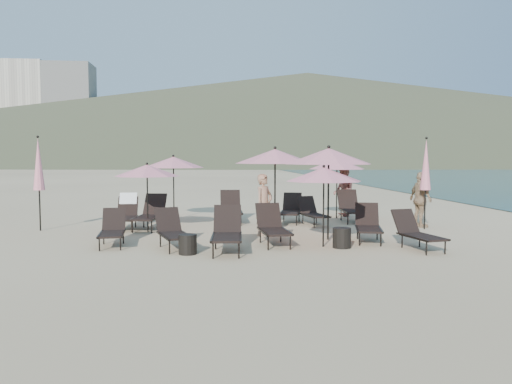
{
  "coord_description": "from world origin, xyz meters",
  "views": [
    {
      "loc": [
        -1.89,
        -11.87,
        2.18
      ],
      "look_at": [
        -0.44,
        3.5,
        1.1
      ],
      "focal_mm": 35.0,
      "sensor_mm": 36.0,
      "label": 1
    }
  ],
  "objects": [
    {
      "name": "umbrella_open_2",
      "position": [
        1.24,
        0.97,
        2.2
      ],
      "size": [
        2.32,
        2.32,
        2.49
      ],
      "color": "black",
      "rests_on": "ground"
    },
    {
      "name": "umbrella_open_5",
      "position": [
        0.87,
        -0.05,
        1.76
      ],
      "size": [
        1.85,
        1.85,
        2.0
      ],
      "color": "black",
      "rests_on": "ground"
    },
    {
      "name": "umbrella_open_1",
      "position": [
        0.03,
        2.54,
        2.2
      ],
      "size": [
        2.32,
        2.32,
        2.49
      ],
      "color": "black",
      "rests_on": "ground"
    },
    {
      "name": "umbrella_open_3",
      "position": [
        -3.12,
        5.62,
        2.0
      ],
      "size": [
        2.11,
        2.11,
        2.27
      ],
      "color": "black",
      "rests_on": "ground"
    },
    {
      "name": "beachgoer_b",
      "position": [
        3.05,
        6.06,
        0.92
      ],
      "size": [
        0.72,
        0.91,
        1.85
      ],
      "primitive_type": "imported",
      "rotation": [
        0.0,
        0.0,
        -1.59
      ],
      "color": "#A76356",
      "rests_on": "ground"
    },
    {
      "name": "ground",
      "position": [
        0.0,
        0.0,
        0.0
      ],
      "size": [
        800.0,
        800.0,
        0.0
      ],
      "primitive_type": "plane",
      "color": "#D6BA8C",
      "rests_on": "ground"
    },
    {
      "name": "umbrella_open_0",
      "position": [
        -3.68,
        2.81,
        1.79
      ],
      "size": [
        1.88,
        1.88,
        2.03
      ],
      "color": "black",
      "rests_on": "ground"
    },
    {
      "name": "volcanic_headland",
      "position": [
        71.37,
        302.62,
        26.49
      ],
      "size": [
        690.0,
        690.0,
        55.0
      ],
      "color": "brown",
      "rests_on": "ground"
    },
    {
      "name": "lounger_8",
      "position": [
        -1.17,
        4.71,
        0.49
      ],
      "size": [
        0.71,
        1.82,
        1.04
      ],
      "rotation": [
        0.0,
        0.0,
        -0.01
      ],
      "color": "black",
      "rests_on": "ground"
    },
    {
      "name": "side_table_0",
      "position": [
        -2.38,
        -0.69,
        0.22
      ],
      "size": [
        0.41,
        0.41,
        0.45
      ],
      "primitive_type": "cylinder",
      "color": "black",
      "rests_on": "ground"
    },
    {
      "name": "lounger_3",
      "position": [
        -0.31,
        0.42,
        0.46
      ],
      "size": [
        0.77,
        1.74,
        0.98
      ],
      "rotation": [
        0.0,
        0.0,
        0.07
      ],
      "color": "black",
      "rests_on": "ground"
    },
    {
      "name": "lounger_11",
      "position": [
        2.92,
        4.62,
        0.49
      ],
      "size": [
        0.81,
        1.85,
        1.04
      ],
      "rotation": [
        0.0,
        0.0,
        -0.07
      ],
      "color": "black",
      "rests_on": "ground"
    },
    {
      "name": "lounger_7",
      "position": [
        -3.68,
        3.4,
        0.48
      ],
      "size": [
        0.96,
        1.88,
        1.03
      ],
      "rotation": [
        0.0,
        0.0,
        -0.16
      ],
      "color": "black",
      "rests_on": "ground"
    },
    {
      "name": "side_table_1",
      "position": [
        1.28,
        -0.24,
        0.24
      ],
      "size": [
        0.44,
        0.44,
        0.48
      ],
      "primitive_type": "cylinder",
      "color": "black",
      "rests_on": "ground"
    },
    {
      "name": "beachgoer_a",
      "position": [
        -0.36,
        1.96,
        0.85
      ],
      "size": [
        0.73,
        0.73,
        1.71
      ],
      "primitive_type": "imported",
      "rotation": [
        0.0,
        0.0,
        0.8
      ],
      "color": "#A37458",
      "rests_on": "ground"
    },
    {
      "name": "umbrella_closed_0",
      "position": [
        4.61,
        2.57,
        1.94
      ],
      "size": [
        0.33,
        0.33,
        2.79
      ],
      "color": "black",
      "rests_on": "ground"
    },
    {
      "name": "lounger_1",
      "position": [
        -2.77,
        0.14,
        0.43
      ],
      "size": [
        1.05,
        1.71,
        0.92
      ],
      "rotation": [
        0.0,
        0.0,
        0.3
      ],
      "color": "black",
      "rests_on": "ground"
    },
    {
      "name": "hotel_skyline",
      "position": [
        -93.62,
        271.21,
        24.18
      ],
      "size": [
        109.0,
        82.0,
        55.0
      ],
      "color": "beige",
      "rests_on": "ground"
    },
    {
      "name": "beachgoer_c",
      "position": [
        4.67,
        3.03,
        0.87
      ],
      "size": [
        0.62,
        1.08,
        1.73
      ],
      "primitive_type": "imported",
      "rotation": [
        0.0,
        0.0,
        1.77
      ],
      "color": "tan",
      "rests_on": "ground"
    },
    {
      "name": "lounger_6",
      "position": [
        -4.42,
        3.62,
        0.5
      ],
      "size": [
        0.68,
        1.71,
        1.05
      ],
      "rotation": [
        0.0,
        0.0,
        0.04
      ],
      "color": "black",
      "rests_on": "ground"
    },
    {
      "name": "lounger_9",
      "position": [
        0.83,
        4.54,
        0.45
      ],
      "size": [
        1.03,
        1.76,
        0.95
      ],
      "rotation": [
        0.0,
        0.0,
        -0.26
      ],
      "color": "black",
      "rests_on": "ground"
    },
    {
      "name": "lounger_4",
      "position": [
        2.23,
        0.67,
        0.44
      ],
      "size": [
        1.0,
        1.74,
        0.94
      ],
      "rotation": [
        0.0,
        0.0,
        -0.25
      ],
      "color": "black",
      "rests_on": "ground"
    },
    {
      "name": "lounger_0",
      "position": [
        -4.27,
        0.61,
        0.41
      ],
      "size": [
        0.72,
        1.57,
        0.88
      ],
      "rotation": [
        0.0,
        0.0,
        0.1
      ],
      "color": "black",
      "rests_on": "ground"
    },
    {
      "name": "lounger_10",
      "position": [
        1.44,
        3.92,
        0.41
      ],
      "size": [
        0.86,
        1.61,
        0.88
      ],
      "rotation": [
        0.0,
        0.0,
        0.19
      ],
      "color": "black",
      "rests_on": "ground"
    },
    {
      "name": "lounger_2",
      "position": [
        -1.49,
        -0.44,
        0.47
      ],
      "size": [
        0.78,
        1.8,
        1.02
      ],
      "rotation": [
        0.0,
        0.0,
        -0.06
      ],
      "color": "black",
      "rests_on": "ground"
    },
    {
      "name": "umbrella_open_4",
      "position": [
        2.65,
        5.53,
        1.94
      ],
      "size": [
        2.04,
        2.04,
        2.19
      ],
      "color": "black",
      "rests_on": "ground"
    },
    {
      "name": "umbrella_closed_1",
      "position": [
        -6.89,
        3.37,
        1.96
      ],
      "size": [
        0.33,
        0.33,
        2.82
      ],
      "color": "black",
      "rests_on": "ground"
    },
    {
      "name": "lounger_5",
      "position": [
        3.01,
        -0.57,
        0.42
      ],
      "size": [
        0.87,
        1.63,
        0.89
      ],
      "rotation": [
        0.0,
        0.0,
        0.19
      ],
      "color": "black",
      "rests_on": "ground"
    }
  ]
}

